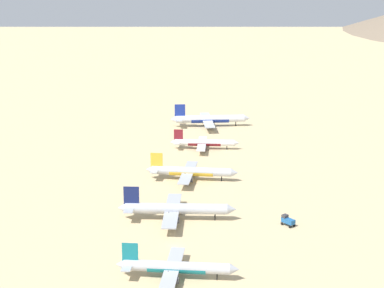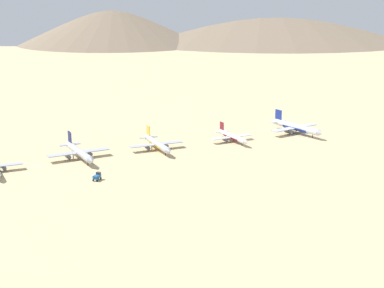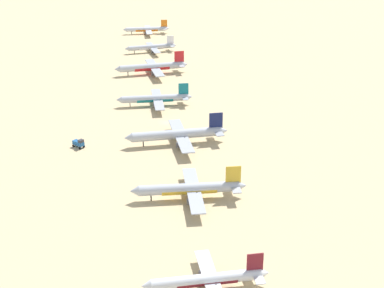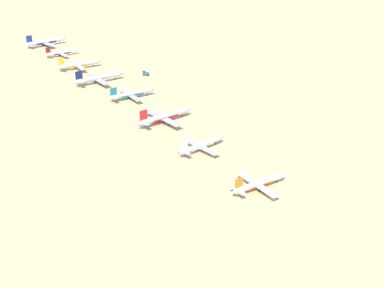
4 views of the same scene
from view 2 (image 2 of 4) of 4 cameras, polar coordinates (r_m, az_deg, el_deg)
ground_plane at (r=346.89m, az=-14.58°, el=-2.03°), size 2086.10×2086.10×0.00m
parked_jet_4 at (r=353.77m, az=-10.72°, el=-0.74°), size 45.18×36.87×13.04m
parked_jet_5 at (r=367.37m, az=-3.36°, el=0.02°), size 41.47×34.02×12.06m
parked_jet_6 at (r=387.60m, az=3.84°, el=0.72°), size 36.04×29.44×10.41m
parked_jet_7 at (r=414.02m, az=9.85°, el=1.60°), size 47.36×38.39×13.68m
service_truck at (r=314.77m, az=-9.01°, el=-3.05°), size 5.00×5.67×3.90m
desert_hill_1 at (r=1087.09m, az=-7.31°, el=11.76°), size 346.93×346.93×83.92m
desert_hill_2 at (r=1215.55m, az=6.90°, el=12.82°), size 622.43×622.43×115.41m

